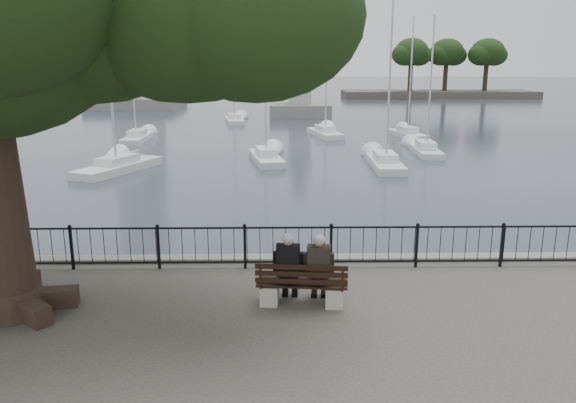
{
  "coord_description": "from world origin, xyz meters",
  "views": [
    {
      "loc": [
        -0.2,
        -9.87,
        4.71
      ],
      "look_at": [
        0.0,
        2.5,
        1.6
      ],
      "focal_mm": 35.0,
      "sensor_mm": 36.0,
      "label": 1
    }
  ],
  "objects_px": {
    "bench": "(302,290)",
    "lion_monument": "(300,94)",
    "person_left": "(289,270)",
    "person_right": "(319,271)"
  },
  "relations": [
    {
      "from": "bench",
      "to": "lion_monument",
      "type": "distance_m",
      "value": 49.55
    },
    {
      "from": "bench",
      "to": "person_right",
      "type": "relative_size",
      "value": 1.22
    },
    {
      "from": "person_left",
      "to": "lion_monument",
      "type": "height_order",
      "value": "lion_monument"
    },
    {
      "from": "bench",
      "to": "person_left",
      "type": "distance_m",
      "value": 0.46
    },
    {
      "from": "person_right",
      "to": "lion_monument",
      "type": "xyz_separation_m",
      "value": [
        1.42,
        49.44,
        0.64
      ]
    },
    {
      "from": "person_right",
      "to": "lion_monument",
      "type": "height_order",
      "value": "lion_monument"
    },
    {
      "from": "bench",
      "to": "lion_monument",
      "type": "bearing_deg",
      "value": 87.96
    },
    {
      "from": "bench",
      "to": "lion_monument",
      "type": "relative_size",
      "value": 0.2
    },
    {
      "from": "bench",
      "to": "person_right",
      "type": "height_order",
      "value": "person_right"
    },
    {
      "from": "person_left",
      "to": "lion_monument",
      "type": "bearing_deg",
      "value": 87.66
    }
  ]
}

